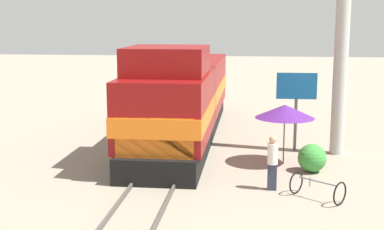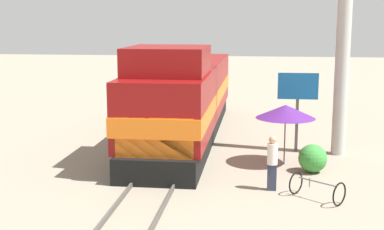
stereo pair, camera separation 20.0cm
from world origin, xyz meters
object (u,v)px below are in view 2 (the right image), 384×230
object	(u,v)px
utility_pole	(345,11)
vendor_umbrella	(286,111)
locomotive	(184,99)
person_bystander	(272,161)
bicycle	(317,188)
billboard_sign	(298,93)

from	to	relation	value
utility_pole	vendor_umbrella	world-z (taller)	utility_pole
locomotive	person_bystander	size ratio (longest dim) A/B	8.56
vendor_umbrella	bicycle	distance (m)	4.43
person_bystander	vendor_umbrella	bearing A→B (deg)	80.48
billboard_sign	bicycle	distance (m)	6.65
bicycle	utility_pole	bearing A→B (deg)	-155.58
person_bystander	bicycle	size ratio (longest dim) A/B	1.06
vendor_umbrella	person_bystander	bearing A→B (deg)	-99.52
locomotive	vendor_umbrella	xyz separation A→B (m)	(4.47, -3.85, 0.20)
locomotive	bicycle	bearing A→B (deg)	-55.98
utility_pole	person_bystander	world-z (taller)	utility_pole
utility_pole	person_bystander	xyz separation A→B (m)	(-2.84, -5.16, -4.86)
utility_pole	person_bystander	distance (m)	7.63
locomotive	person_bystander	world-z (taller)	locomotive
utility_pole	vendor_umbrella	bearing A→B (deg)	-139.85
billboard_sign	bicycle	bearing A→B (deg)	-87.85
vendor_umbrella	bicycle	world-z (taller)	vendor_umbrella
billboard_sign	bicycle	xyz separation A→B (m)	(0.24, -6.30, -2.10)
billboard_sign	vendor_umbrella	bearing A→B (deg)	-104.53
billboard_sign	person_bystander	world-z (taller)	billboard_sign
locomotive	bicycle	xyz separation A→B (m)	(5.30, -7.85, -1.51)
vendor_umbrella	billboard_sign	world-z (taller)	billboard_sign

